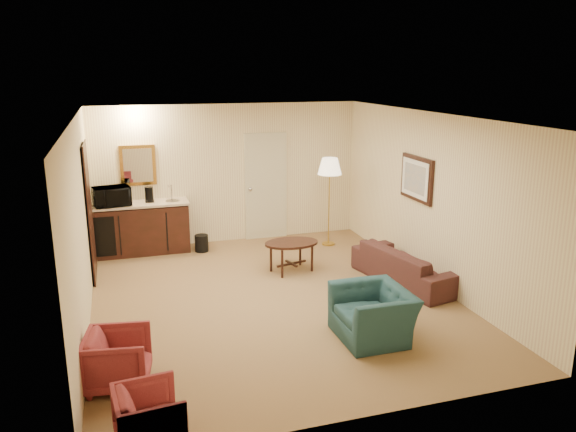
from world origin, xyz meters
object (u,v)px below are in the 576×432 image
sofa (406,260)px  coffee_maker (149,195)px  coffee_table (291,257)px  waste_bin (202,243)px  rose_chair_far (149,414)px  rose_chair_near (118,357)px  microwave (111,194)px  teal_armchair (373,306)px  wetbar_cabinet (143,228)px  floor_lamp (329,202)px

sofa → coffee_maker: size_ratio=6.82×
coffee_table → waste_bin: size_ratio=2.88×
rose_chair_far → coffee_table: rose_chair_far is taller
rose_chair_near → microwave: bearing=9.1°
rose_chair_far → coffee_maker: coffee_maker is taller
rose_chair_near → coffee_maker: bearing=1.0°
rose_chair_near → waste_bin: rose_chair_near is taller
waste_bin → microwave: size_ratio=0.51×
sofa → coffee_table: bearing=45.8°
sofa → teal_armchair: bearing=127.9°
sofa → rose_chair_near: bearing=100.1°
waste_bin → rose_chair_far: bearing=-103.4°
rose_chair_near → microwave: microwave is taller
sofa → microwave: size_ratio=3.14×
rose_chair_far → coffee_table: bearing=-39.3°
sofa → microwave: 5.08m
rose_chair_near → coffee_table: 3.87m
waste_bin → rose_chair_near: bearing=-109.7°
waste_bin → coffee_table: bearing=-49.7°
rose_chair_near → coffee_table: (2.75, 2.72, -0.07)m
rose_chair_near → coffee_maker: 4.55m
wetbar_cabinet → rose_chair_near: wetbar_cabinet is taller
teal_armchair → coffee_maker: 4.90m
sofa → rose_chair_far: (-4.05, -2.81, -0.07)m
sofa → floor_lamp: (-0.45, 2.15, 0.46)m
sofa → coffee_table: 1.84m
sofa → teal_armchair: teal_armchair is taller
teal_armchair → coffee_maker: coffee_maker is taller
sofa → rose_chair_near: 4.64m
rose_chair_near → floor_lamp: size_ratio=0.39×
floor_lamp → coffee_maker: floor_lamp is taller
rose_chair_near → waste_bin: bearing=-10.5°
wetbar_cabinet → floor_lamp: floor_lamp is taller
wetbar_cabinet → sofa: size_ratio=0.87×
waste_bin → microwave: bearing=173.5°
teal_armchair → rose_chair_far: bearing=-65.6°
rose_chair_far → waste_bin: bearing=-19.3°
floor_lamp → coffee_table: bearing=-133.2°
rose_chair_far → floor_lamp: (3.60, 4.96, 0.53)m
floor_lamp → coffee_maker: size_ratio=5.99×
wetbar_cabinet → sofa: wetbar_cabinet is taller
sofa → floor_lamp: floor_lamp is taller
coffee_maker → rose_chair_near: bearing=-90.4°
coffee_maker → coffee_table: bearing=-31.5°
coffee_maker → floor_lamp: bearing=-2.0°
microwave → rose_chair_far: bearing=-99.5°
waste_bin → microwave: 1.79m
teal_armchair → rose_chair_far: 3.04m
floor_lamp → microwave: size_ratio=2.76×
sofa → teal_armchair: 2.01m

